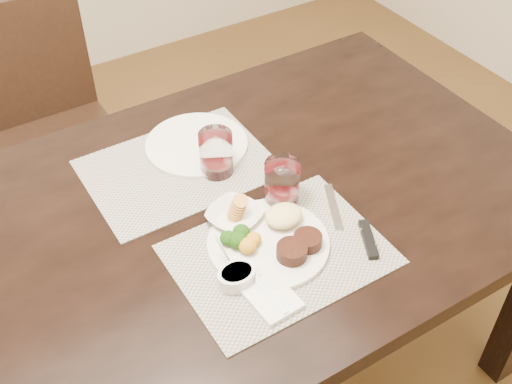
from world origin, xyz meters
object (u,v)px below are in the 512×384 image
steak_knife (360,231)px  dinner_plate (274,239)px  cracker_bowl (235,216)px  far_plate (197,144)px  chair_far (47,118)px  wine_glass_near (282,185)px

steak_knife → dinner_plate: bearing=-175.8°
dinner_plate → cracker_bowl: bearing=134.6°
dinner_plate → cracker_bowl: (-0.04, 0.11, 0.00)m
dinner_plate → far_plate: 0.40m
dinner_plate → cracker_bowl: cracker_bowl is taller
chair_far → far_plate: bearing=-71.3°
wine_glass_near → far_plate: wine_glass_near is taller
steak_knife → cracker_bowl: cracker_bowl is taller
wine_glass_near → dinner_plate: bearing=-130.1°
steak_knife → far_plate: size_ratio=0.97×
chair_far → steak_knife: bearing=-71.0°
chair_far → wine_glass_near: bearing=-72.6°
dinner_plate → steak_knife: size_ratio=1.05×
steak_knife → cracker_bowl: (-0.22, 0.18, 0.01)m
chair_far → cracker_bowl: size_ratio=5.76×
chair_far → wine_glass_near: (0.31, -0.99, 0.30)m
chair_far → far_plate: (0.23, -0.70, 0.26)m
cracker_bowl → far_plate: size_ratio=0.58×
chair_far → cracker_bowl: (0.18, -0.99, 0.27)m
chair_far → steak_knife: chair_far is taller
far_plate → cracker_bowl: bearing=-100.6°
far_plate → dinner_plate: bearing=-92.3°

